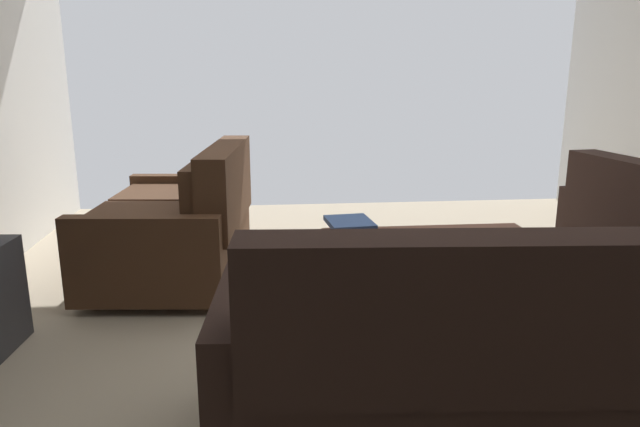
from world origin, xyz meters
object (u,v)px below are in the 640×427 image
loose_magazine (399,255)px  coffee_table (434,252)px  loveseat_near (182,224)px  tv_remote (369,240)px  sofa_main (512,355)px  book_stack (350,225)px

loose_magazine → coffee_table: bearing=-170.0°
loose_magazine → loveseat_near: bearing=-72.3°
tv_remote → loose_magazine: size_ratio=0.51×
sofa_main → loose_magazine: bearing=-80.3°
loveseat_near → tv_remote: (-1.07, 0.72, 0.07)m
loveseat_near → loose_magazine: loveseat_near is taller
tv_remote → loose_magazine: 0.27m
sofa_main → loose_magazine: sofa_main is taller
sofa_main → coffee_table: 1.20m
sofa_main → tv_remote: bearing=-77.3°
loveseat_near → book_stack: loveseat_near is taller
sofa_main → book_stack: size_ratio=6.42×
loveseat_near → loose_magazine: bearing=140.7°
sofa_main → loveseat_near: size_ratio=1.45×
sofa_main → loveseat_near: (1.35, -1.93, -0.02)m
sofa_main → book_stack: bearing=-77.0°
sofa_main → loose_magazine: (0.17, -0.96, 0.04)m
sofa_main → tv_remote: 1.24m
loose_magazine → tv_remote: bearing=-99.5°
coffee_table → tv_remote: 0.37m
loose_magazine → book_stack: bearing=-103.7°
book_stack → loose_magazine: 0.52m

